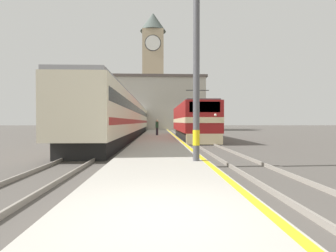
{
  "coord_description": "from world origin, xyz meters",
  "views": [
    {
      "loc": [
        -0.07,
        -4.2,
        1.79
      ],
      "look_at": [
        0.87,
        19.69,
        1.41
      ],
      "focal_mm": 28.0,
      "sensor_mm": 36.0,
      "label": 1
    }
  ],
  "objects_px": {
    "passenger_train": "(128,118)",
    "catenary_mast": "(198,56)",
    "locomotive_train": "(192,121)",
    "person_on_platform": "(157,127)",
    "clock_tower": "(153,67)"
  },
  "relations": [
    {
      "from": "person_on_platform",
      "to": "passenger_train",
      "type": "bearing_deg",
      "value": 147.03
    },
    {
      "from": "catenary_mast",
      "to": "passenger_train",
      "type": "bearing_deg",
      "value": 103.2
    },
    {
      "from": "clock_tower",
      "to": "locomotive_train",
      "type": "bearing_deg",
      "value": -82.55
    },
    {
      "from": "catenary_mast",
      "to": "clock_tower",
      "type": "bearing_deg",
      "value": 92.94
    },
    {
      "from": "catenary_mast",
      "to": "person_on_platform",
      "type": "distance_m",
      "value": 19.95
    },
    {
      "from": "locomotive_train",
      "to": "passenger_train",
      "type": "xyz_separation_m",
      "value": [
        -7.08,
        5.44,
        0.37
      ]
    },
    {
      "from": "person_on_platform",
      "to": "locomotive_train",
      "type": "bearing_deg",
      "value": -41.51
    },
    {
      "from": "locomotive_train",
      "to": "passenger_train",
      "type": "bearing_deg",
      "value": 142.46
    },
    {
      "from": "clock_tower",
      "to": "person_on_platform",
      "type": "bearing_deg",
      "value": -88.21
    },
    {
      "from": "passenger_train",
      "to": "clock_tower",
      "type": "bearing_deg",
      "value": 85.18
    },
    {
      "from": "passenger_train",
      "to": "locomotive_train",
      "type": "bearing_deg",
      "value": -37.54
    },
    {
      "from": "locomotive_train",
      "to": "clock_tower",
      "type": "height_order",
      "value": "clock_tower"
    },
    {
      "from": "locomotive_train",
      "to": "clock_tower",
      "type": "bearing_deg",
      "value": 97.45
    },
    {
      "from": "passenger_train",
      "to": "catenary_mast",
      "type": "distance_m",
      "value": 22.59
    },
    {
      "from": "locomotive_train",
      "to": "person_on_platform",
      "type": "bearing_deg",
      "value": 138.49
    }
  ]
}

